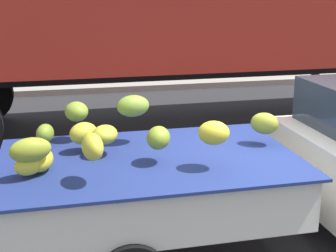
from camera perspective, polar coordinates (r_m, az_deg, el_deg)
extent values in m
plane|color=#28282B|center=(5.57, 12.76, -13.76)|extent=(220.00, 220.00, 0.00)
cube|color=gray|center=(13.50, -3.09, 4.74)|extent=(80.00, 0.80, 0.16)
cube|color=silver|center=(5.08, -2.15, -9.06)|extent=(2.86, 1.76, 0.08)
cube|color=silver|center=(5.75, -3.78, -3.18)|extent=(2.85, 0.06, 0.44)
cube|color=silver|center=(4.22, 0.05, -10.66)|extent=(2.85, 0.06, 0.44)
cube|color=silver|center=(5.39, 12.66, -4.91)|extent=(0.06, 1.75, 0.44)
cube|color=silver|center=(4.93, -18.52, -7.43)|extent=(0.06, 1.75, 0.44)
cube|color=#B21914|center=(5.80, -3.82, -3.46)|extent=(2.74, 0.03, 0.07)
cube|color=navy|center=(4.89, -2.21, -3.85)|extent=(2.98, 1.88, 0.03)
ellipsoid|color=olive|center=(5.37, -14.25, -0.86)|extent=(0.25, 0.30, 0.21)
ellipsoid|color=gold|center=(4.21, -8.87, -2.43)|extent=(0.21, 0.34, 0.24)
ellipsoid|color=olive|center=(5.42, -10.70, 1.69)|extent=(0.29, 0.32, 0.22)
ellipsoid|color=gold|center=(5.05, -9.90, -0.84)|extent=(0.38, 0.35, 0.23)
ellipsoid|color=gold|center=(4.63, -14.63, -3.92)|extent=(0.29, 0.39, 0.19)
ellipsoid|color=#939E29|center=(4.44, -15.87, -2.72)|extent=(0.41, 0.30, 0.22)
ellipsoid|color=olive|center=(5.23, -4.13, 2.37)|extent=(0.39, 0.30, 0.23)
ellipsoid|color=gold|center=(4.91, -7.46, -1.00)|extent=(0.36, 0.39, 0.19)
ellipsoid|color=gold|center=(4.50, 5.40, -0.81)|extent=(0.36, 0.33, 0.23)
ellipsoid|color=olive|center=(4.65, -1.14, -1.40)|extent=(0.31, 0.35, 0.22)
ellipsoid|color=#99A42C|center=(5.31, 11.27, 0.30)|extent=(0.37, 0.35, 0.23)
ellipsoid|color=gold|center=(4.53, -15.89, -4.33)|extent=(0.36, 0.35, 0.19)
cylinder|color=black|center=(5.90, -6.94, -8.20)|extent=(0.64, 0.20, 0.64)
cube|color=black|center=(9.75, -0.16, 6.44)|extent=(11.04, 0.52, 0.30)
cylinder|color=#38383A|center=(11.05, 16.80, 4.41)|extent=(0.18, 0.18, 1.25)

